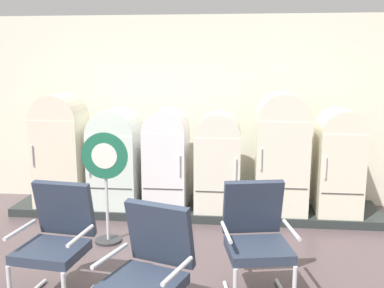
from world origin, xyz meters
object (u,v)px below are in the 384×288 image
object	(u,v)px
refrigerator_2	(166,156)
sign_stand	(106,185)
refrigerator_1	(116,155)
refrigerator_0	(61,147)
armchair_center	(150,266)
refrigerator_5	(339,158)
armchair_right	(256,234)
refrigerator_3	(218,159)
armchair_left	(57,235)
refrigerator_4	(281,149)

from	to	relation	value
refrigerator_2	sign_stand	xyz separation A→B (m)	(-0.56, -1.08, -0.14)
refrigerator_1	refrigerator_0	bearing A→B (deg)	-177.02
refrigerator_2	sign_stand	world-z (taller)	refrigerator_2
refrigerator_1	armchair_center	xyz separation A→B (m)	(1.07, -2.86, -0.25)
sign_stand	refrigerator_5	bearing A→B (deg)	20.40
refrigerator_2	armchair_right	distance (m)	2.43
refrigerator_3	armchair_left	distance (m)	2.69
refrigerator_0	refrigerator_4	xyz separation A→B (m)	(3.14, 0.04, 0.02)
armchair_right	refrigerator_0	bearing A→B (deg)	142.75
armchair_right	armchair_left	bearing A→B (deg)	-172.70
refrigerator_2	sign_stand	size ratio (longest dim) A/B	1.03
sign_stand	armchair_left	bearing A→B (deg)	-94.46
refrigerator_3	refrigerator_4	world-z (taller)	refrigerator_4
refrigerator_1	refrigerator_5	bearing A→B (deg)	-0.20
armchair_left	armchair_center	xyz separation A→B (m)	(0.98, -0.51, 0.00)
refrigerator_5	armchair_right	bearing A→B (deg)	-119.32
refrigerator_3	refrigerator_4	size ratio (longest dim) A/B	0.83
refrigerator_3	armchair_left	xyz separation A→B (m)	(-1.39, -2.29, -0.24)
refrigerator_1	armchair_center	size ratio (longest dim) A/B	1.30
armchair_right	refrigerator_3	bearing A→B (deg)	102.57
refrigerator_4	armchair_left	world-z (taller)	refrigerator_4
refrigerator_0	refrigerator_3	bearing A→B (deg)	-0.35
refrigerator_1	armchair_center	world-z (taller)	refrigerator_1
refrigerator_3	armchair_left	bearing A→B (deg)	-121.14
refrigerator_5	armchair_right	distance (m)	2.43
armchair_right	sign_stand	bearing A→B (deg)	149.89
refrigerator_3	armchair_center	size ratio (longest dim) A/B	1.28
refrigerator_4	refrigerator_1	bearing A→B (deg)	179.87
refrigerator_0	refrigerator_3	world-z (taller)	refrigerator_0
refrigerator_5	armchair_left	distance (m)	3.83
armchair_center	armchair_right	bearing A→B (deg)	40.95
refrigerator_0	armchair_right	world-z (taller)	refrigerator_0
refrigerator_0	armchair_center	distance (m)	3.40
refrigerator_1	refrigerator_5	distance (m)	3.11
refrigerator_0	refrigerator_4	world-z (taller)	refrigerator_4
armchair_left	armchair_center	bearing A→B (deg)	-27.53
armchair_center	refrigerator_0	bearing A→B (deg)	123.44
refrigerator_1	refrigerator_4	size ratio (longest dim) A/B	0.85
refrigerator_1	sign_stand	size ratio (longest dim) A/B	1.03
refrigerator_4	armchair_center	size ratio (longest dim) A/B	1.53
refrigerator_2	refrigerator_4	xyz separation A→B (m)	(1.60, 0.01, 0.13)
armchair_right	armchair_center	xyz separation A→B (m)	(-0.86, -0.75, 0.00)
refrigerator_2	refrigerator_3	distance (m)	0.73
refrigerator_0	refrigerator_2	xyz separation A→B (m)	(1.54, 0.03, -0.10)
refrigerator_1	refrigerator_5	xyz separation A→B (m)	(3.11, -0.01, 0.03)
armchair_left	refrigerator_2	bearing A→B (deg)	74.30
refrigerator_2	refrigerator_4	size ratio (longest dim) A/B	0.85
armchair_left	armchair_right	world-z (taller)	same
armchair_center	armchair_left	bearing A→B (deg)	152.47
refrigerator_1	refrigerator_2	distance (m)	0.74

